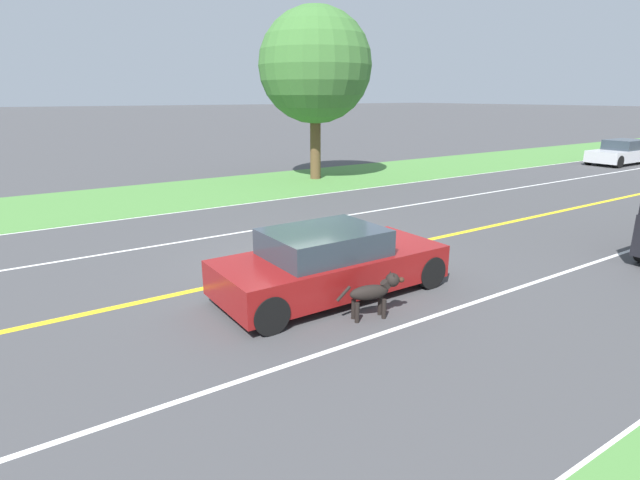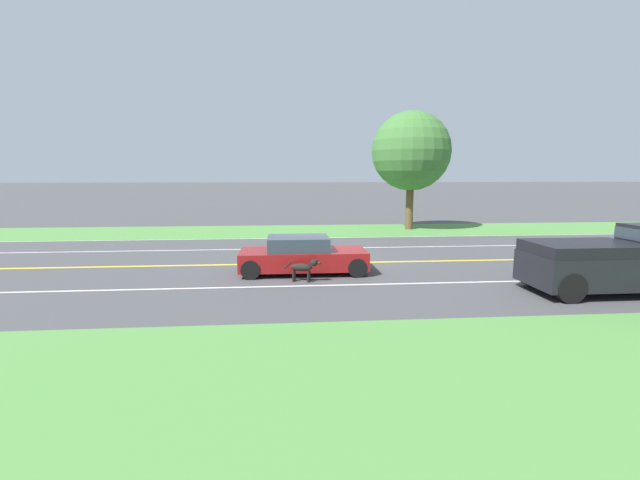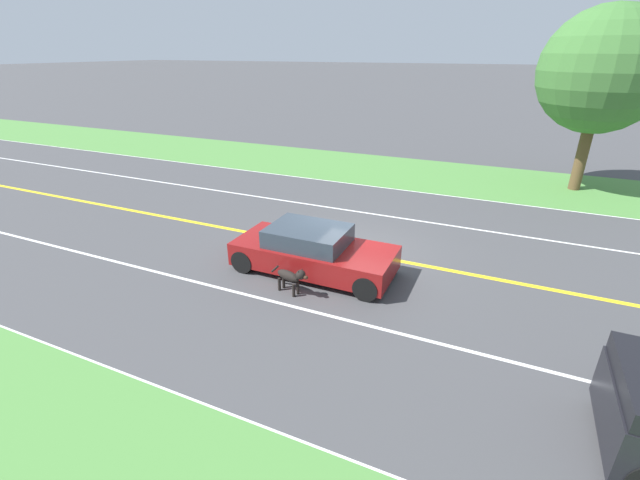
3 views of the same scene
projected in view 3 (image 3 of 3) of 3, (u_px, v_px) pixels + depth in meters
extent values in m
plane|color=#424244|center=(354.00, 252.00, 13.29)|extent=(400.00, 400.00, 0.00)
cube|color=yellow|center=(354.00, 252.00, 13.29)|extent=(0.18, 160.00, 0.01)
cube|color=white|center=(217.00, 411.00, 7.46)|extent=(0.14, 160.00, 0.01)
cube|color=white|center=(408.00, 190.00, 19.12)|extent=(0.14, 160.00, 0.01)
cube|color=white|center=(305.00, 309.00, 10.37)|extent=(0.10, 160.00, 0.01)
cube|color=white|center=(386.00, 216.00, 16.20)|extent=(0.10, 160.00, 0.01)
cube|color=#4C843D|center=(422.00, 174.00, 21.61)|extent=(6.00, 160.00, 0.03)
cube|color=maroon|center=(314.00, 255.00, 11.96)|extent=(1.88, 4.49, 0.65)
cube|color=#2D3842|center=(308.00, 236.00, 11.80)|extent=(1.62, 2.15, 0.49)
cylinder|color=black|center=(366.00, 288.00, 10.64)|extent=(0.22, 0.66, 0.66)
cylinder|color=black|center=(243.00, 261.00, 12.00)|extent=(0.22, 0.66, 0.66)
cylinder|color=black|center=(385.00, 260.00, 12.07)|extent=(0.22, 0.66, 0.66)
cylinder|color=black|center=(273.00, 239.00, 13.42)|extent=(0.22, 0.66, 0.66)
ellipsoid|color=black|center=(288.00, 276.00, 10.93)|extent=(0.41, 0.75, 0.26)
cylinder|color=black|center=(294.00, 290.00, 10.85)|extent=(0.08, 0.08, 0.35)
cylinder|color=black|center=(279.00, 284.00, 11.14)|extent=(0.08, 0.08, 0.35)
cylinder|color=black|center=(298.00, 288.00, 10.96)|extent=(0.08, 0.08, 0.35)
cylinder|color=black|center=(284.00, 282.00, 11.25)|extent=(0.08, 0.08, 0.35)
cylinder|color=black|center=(297.00, 276.00, 10.71)|extent=(0.20, 0.23, 0.19)
sphere|color=black|center=(301.00, 275.00, 10.60)|extent=(0.30, 0.30, 0.24)
ellipsoid|color=#331E14|center=(306.00, 278.00, 10.52)|extent=(0.14, 0.14, 0.09)
cone|color=black|center=(299.00, 272.00, 10.53)|extent=(0.10, 0.10, 0.11)
cone|color=black|center=(302.00, 270.00, 10.62)|extent=(0.10, 0.10, 0.11)
cylinder|color=black|center=(275.00, 269.00, 11.18)|extent=(0.12, 0.27, 0.27)
cylinder|color=black|center=(632.00, 394.00, 7.24)|extent=(0.22, 0.85, 0.85)
cylinder|color=brown|center=(583.00, 152.00, 18.56)|extent=(0.48, 0.48, 3.38)
sphere|color=#3D7033|center=(603.00, 71.00, 17.21)|extent=(4.97, 4.97, 4.97)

